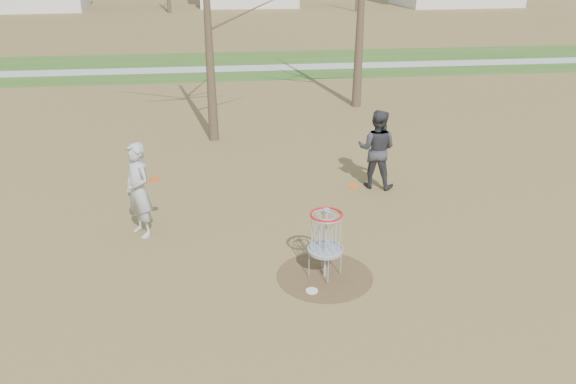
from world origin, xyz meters
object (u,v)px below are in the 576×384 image
object	(u,v)px
disc_grounded	(312,291)
disc_golf_basket	(326,233)
player_standing	(138,190)
player_throwing	(377,149)

from	to	relation	value
disc_grounded	disc_golf_basket	size ratio (longest dim) A/B	0.16
player_standing	disc_golf_basket	world-z (taller)	player_standing
player_standing	player_throwing	world-z (taller)	player_standing
player_throwing	disc_grounded	size ratio (longest dim) A/B	9.15
player_throwing	disc_grounded	distance (m)	5.27
player_standing	disc_golf_basket	xyz separation A→B (m)	(3.55, -2.16, -0.11)
player_standing	player_throwing	xyz separation A→B (m)	(5.62, 1.96, -0.01)
player_throwing	player_standing	bearing A→B (deg)	45.73
player_standing	disc_grounded	size ratio (longest dim) A/B	9.27
disc_grounded	player_throwing	bearing A→B (deg)	62.45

